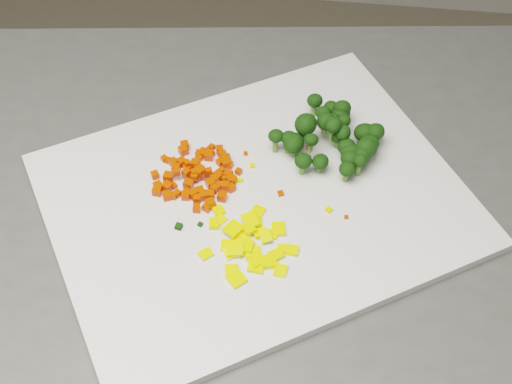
# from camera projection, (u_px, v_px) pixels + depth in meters

# --- Properties ---
(counter_block) EXTENTS (1.00, 0.76, 0.90)m
(counter_block) POSITION_uv_depth(u_px,v_px,m) (284.00, 363.00, 1.21)
(counter_block) COLOR #464644
(counter_block) RESTS_ON ground
(cutting_board) EXTENTS (0.59, 0.56, 0.01)m
(cutting_board) POSITION_uv_depth(u_px,v_px,m) (256.00, 201.00, 0.85)
(cutting_board) COLOR silver
(cutting_board) RESTS_ON counter_block
(carrot_pile) EXTENTS (0.10, 0.10, 0.03)m
(carrot_pile) POSITION_uv_depth(u_px,v_px,m) (196.00, 170.00, 0.85)
(carrot_pile) COLOR red
(carrot_pile) RESTS_ON cutting_board
(pepper_pile) EXTENTS (0.12, 0.12, 0.02)m
(pepper_pile) POSITION_uv_depth(u_px,v_px,m) (246.00, 236.00, 0.79)
(pepper_pile) COLOR #FFE80D
(pepper_pile) RESTS_ON cutting_board
(broccoli_pile) EXTENTS (0.13, 0.13, 0.06)m
(broccoli_pile) POSITION_uv_depth(u_px,v_px,m) (325.00, 132.00, 0.87)
(broccoli_pile) COLOR black
(broccoli_pile) RESTS_ON cutting_board
(carrot_cube_0) EXTENTS (0.01, 0.01, 0.01)m
(carrot_cube_0) POSITION_uv_depth(u_px,v_px,m) (204.00, 196.00, 0.84)
(carrot_cube_0) COLOR red
(carrot_cube_0) RESTS_ON carrot_pile
(carrot_cube_1) EXTENTS (0.01, 0.01, 0.01)m
(carrot_cube_1) POSITION_uv_depth(u_px,v_px,m) (203.00, 151.00, 0.88)
(carrot_cube_1) COLOR red
(carrot_cube_1) RESTS_ON carrot_pile
(carrot_cube_2) EXTENTS (0.01, 0.01, 0.01)m
(carrot_cube_2) POSITION_uv_depth(u_px,v_px,m) (197.00, 177.00, 0.85)
(carrot_cube_2) COLOR red
(carrot_cube_2) RESTS_ON carrot_pile
(carrot_cube_3) EXTENTS (0.01, 0.01, 0.01)m
(carrot_cube_3) POSITION_uv_depth(u_px,v_px,m) (209.00, 156.00, 0.88)
(carrot_cube_3) COLOR red
(carrot_cube_3) RESTS_ON carrot_pile
(carrot_cube_4) EXTENTS (0.01, 0.01, 0.01)m
(carrot_cube_4) POSITION_uv_depth(u_px,v_px,m) (167.00, 187.00, 0.84)
(carrot_cube_4) COLOR red
(carrot_cube_4) RESTS_ON carrot_pile
(carrot_cube_5) EXTENTS (0.01, 0.01, 0.01)m
(carrot_cube_5) POSITION_uv_depth(u_px,v_px,m) (218.00, 186.00, 0.85)
(carrot_cube_5) COLOR red
(carrot_cube_5) RESTS_ON carrot_pile
(carrot_cube_6) EXTENTS (0.01, 0.01, 0.01)m
(carrot_cube_6) POSITION_uv_depth(u_px,v_px,m) (216.00, 178.00, 0.85)
(carrot_cube_6) COLOR red
(carrot_cube_6) RESTS_ON carrot_pile
(carrot_cube_7) EXTENTS (0.01, 0.01, 0.01)m
(carrot_cube_7) POSITION_uv_depth(u_px,v_px,m) (169.00, 160.00, 0.87)
(carrot_cube_7) COLOR red
(carrot_cube_7) RESTS_ON carrot_pile
(carrot_cube_8) EXTENTS (0.01, 0.01, 0.01)m
(carrot_cube_8) POSITION_uv_depth(u_px,v_px,m) (194.00, 176.00, 0.86)
(carrot_cube_8) COLOR red
(carrot_cube_8) RESTS_ON carrot_pile
(carrot_cube_9) EXTENTS (0.01, 0.01, 0.01)m
(carrot_cube_9) POSITION_uv_depth(u_px,v_px,m) (202.00, 171.00, 0.85)
(carrot_cube_9) COLOR red
(carrot_cube_9) RESTS_ON carrot_pile
(carrot_cube_10) EXTENTS (0.01, 0.01, 0.01)m
(carrot_cube_10) POSITION_uv_depth(u_px,v_px,m) (217.00, 176.00, 0.85)
(carrot_cube_10) COLOR red
(carrot_cube_10) RESTS_ON carrot_pile
(carrot_cube_11) EXTENTS (0.01, 0.01, 0.01)m
(carrot_cube_11) POSITION_uv_depth(u_px,v_px,m) (224.00, 178.00, 0.85)
(carrot_cube_11) COLOR red
(carrot_cube_11) RESTS_ON carrot_pile
(carrot_cube_12) EXTENTS (0.01, 0.01, 0.01)m
(carrot_cube_12) POSITION_uv_depth(u_px,v_px,m) (222.00, 154.00, 0.88)
(carrot_cube_12) COLOR red
(carrot_cube_12) RESTS_ON carrot_pile
(carrot_cube_13) EXTENTS (0.01, 0.01, 0.01)m
(carrot_cube_13) POSITION_uv_depth(u_px,v_px,m) (199.00, 174.00, 0.86)
(carrot_cube_13) COLOR red
(carrot_cube_13) RESTS_ON carrot_pile
(carrot_cube_14) EXTENTS (0.01, 0.01, 0.01)m
(carrot_cube_14) POSITION_uv_depth(u_px,v_px,m) (157.00, 191.00, 0.84)
(carrot_cube_14) COLOR red
(carrot_cube_14) RESTS_ON carrot_pile
(carrot_cube_15) EXTENTS (0.01, 0.01, 0.01)m
(carrot_cube_15) POSITION_uv_depth(u_px,v_px,m) (239.00, 171.00, 0.86)
(carrot_cube_15) COLOR red
(carrot_cube_15) RESTS_ON carrot_pile
(carrot_cube_16) EXTENTS (0.01, 0.01, 0.01)m
(carrot_cube_16) POSITION_uv_depth(u_px,v_px,m) (199.00, 153.00, 0.88)
(carrot_cube_16) COLOR red
(carrot_cube_16) RESTS_ON carrot_pile
(carrot_cube_17) EXTENTS (0.01, 0.01, 0.01)m
(carrot_cube_17) POSITION_uv_depth(u_px,v_px,m) (222.00, 197.00, 0.83)
(carrot_cube_17) COLOR red
(carrot_cube_17) RESTS_ON carrot_pile
(carrot_cube_18) EXTENTS (0.01, 0.01, 0.01)m
(carrot_cube_18) POSITION_uv_depth(u_px,v_px,m) (176.00, 168.00, 0.86)
(carrot_cube_18) COLOR red
(carrot_cube_18) RESTS_ON carrot_pile
(carrot_cube_19) EXTENTS (0.01, 0.01, 0.01)m
(carrot_cube_19) POSITION_uv_depth(u_px,v_px,m) (182.00, 162.00, 0.87)
(carrot_cube_19) COLOR red
(carrot_cube_19) RESTS_ON carrot_pile
(carrot_cube_20) EXTENTS (0.01, 0.01, 0.01)m
(carrot_cube_20) POSITION_uv_depth(u_px,v_px,m) (186.00, 173.00, 0.85)
(carrot_cube_20) COLOR red
(carrot_cube_20) RESTS_ON carrot_pile
(carrot_cube_21) EXTENTS (0.01, 0.01, 0.01)m
(carrot_cube_21) POSITION_uv_depth(u_px,v_px,m) (216.00, 186.00, 0.85)
(carrot_cube_21) COLOR red
(carrot_cube_21) RESTS_ON carrot_pile
(carrot_cube_22) EXTENTS (0.01, 0.01, 0.01)m
(carrot_cube_22) POSITION_uv_depth(u_px,v_px,m) (225.00, 186.00, 0.85)
(carrot_cube_22) COLOR red
(carrot_cube_22) RESTS_ON carrot_pile
(carrot_cube_23) EXTENTS (0.01, 0.01, 0.01)m
(carrot_cube_23) POSITION_uv_depth(u_px,v_px,m) (155.00, 175.00, 0.86)
(carrot_cube_23) COLOR red
(carrot_cube_23) RESTS_ON carrot_pile
(carrot_cube_24) EXTENTS (0.01, 0.01, 0.01)m
(carrot_cube_24) POSITION_uv_depth(u_px,v_px,m) (232.00, 180.00, 0.85)
(carrot_cube_24) COLOR red
(carrot_cube_24) RESTS_ON carrot_pile
(carrot_cube_25) EXTENTS (0.01, 0.01, 0.01)m
(carrot_cube_25) POSITION_uv_depth(u_px,v_px,m) (195.00, 164.00, 0.86)
(carrot_cube_25) COLOR red
(carrot_cube_25) RESTS_ON carrot_pile
(carrot_cube_26) EXTENTS (0.01, 0.01, 0.01)m
(carrot_cube_26) POSITION_uv_depth(u_px,v_px,m) (222.00, 170.00, 0.86)
(carrot_cube_26) COLOR red
(carrot_cube_26) RESTS_ON carrot_pile
(carrot_cube_27) EXTENTS (0.01, 0.01, 0.01)m
(carrot_cube_27) POSITION_uv_depth(u_px,v_px,m) (187.00, 168.00, 0.86)
(carrot_cube_27) COLOR red
(carrot_cube_27) RESTS_ON carrot_pile
(carrot_cube_28) EXTENTS (0.01, 0.01, 0.01)m
(carrot_cube_28) POSITION_uv_depth(u_px,v_px,m) (231.00, 188.00, 0.84)
(carrot_cube_28) COLOR red
(carrot_cube_28) RESTS_ON carrot_pile
(carrot_cube_29) EXTENTS (0.01, 0.01, 0.01)m
(carrot_cube_29) POSITION_uv_depth(u_px,v_px,m) (173.00, 196.00, 0.84)
(carrot_cube_29) COLOR red
(carrot_cube_29) RESTS_ON carrot_pile
(carrot_cube_30) EXTENTS (0.01, 0.01, 0.01)m
(carrot_cube_30) POSITION_uv_depth(u_px,v_px,m) (183.00, 150.00, 0.88)
(carrot_cube_30) COLOR red
(carrot_cube_30) RESTS_ON carrot_pile
(carrot_cube_31) EXTENTS (0.01, 0.01, 0.01)m
(carrot_cube_31) POSITION_uv_depth(u_px,v_px,m) (167.00, 196.00, 0.84)
(carrot_cube_31) COLOR red
(carrot_cube_31) RESTS_ON carrot_pile
(carrot_cube_32) EXTENTS (0.01, 0.01, 0.01)m
(carrot_cube_32) POSITION_uv_depth(u_px,v_px,m) (174.00, 186.00, 0.85)
(carrot_cube_32) COLOR red
(carrot_cube_32) RESTS_ON carrot_pile
(carrot_cube_33) EXTENTS (0.01, 0.01, 0.01)m
(carrot_cube_33) POSITION_uv_depth(u_px,v_px,m) (229.00, 165.00, 0.87)
(carrot_cube_33) COLOR red
(carrot_cube_33) RESTS_ON carrot_pile
(carrot_cube_34) EXTENTS (0.01, 0.01, 0.01)m
(carrot_cube_34) POSITION_uv_depth(u_px,v_px,m) (177.00, 193.00, 0.84)
(carrot_cube_34) COLOR red
(carrot_cube_34) RESTS_ON carrot_pile
(carrot_cube_35) EXTENTS (0.01, 0.01, 0.01)m
(carrot_cube_35) POSITION_uv_depth(u_px,v_px,m) (210.00, 195.00, 0.84)
(carrot_cube_35) COLOR red
(carrot_cube_35) RESTS_ON carrot_pile
(carrot_cube_36) EXTENTS (0.01, 0.01, 0.01)m
(carrot_cube_36) POSITION_uv_depth(u_px,v_px,m) (194.00, 177.00, 0.85)
(carrot_cube_36) COLOR red
(carrot_cube_36) RESTS_ON carrot_pile
(carrot_cube_37) EXTENTS (0.01, 0.01, 0.01)m
(carrot_cube_37) POSITION_uv_depth(u_px,v_px,m) (197.00, 209.00, 0.82)
(carrot_cube_37) COLOR red
(carrot_cube_37) RESTS_ON carrot_pile
(carrot_cube_38) EXTENTS (0.01, 0.01, 0.01)m
(carrot_cube_38) POSITION_uv_depth(u_px,v_px,m) (196.00, 207.00, 0.83)
(carrot_cube_38) COLOR red
(carrot_cube_38) RESTS_ON carrot_pile
(carrot_cube_39) EXTENTS (0.01, 0.01, 0.01)m
(carrot_cube_39) POSITION_uv_depth(u_px,v_px,m) (215.00, 188.00, 0.84)
(carrot_cube_39) COLOR red
(carrot_cube_39) RESTS_ON carrot_pile
(carrot_cube_40) EXTENTS (0.01, 0.01, 0.01)m
(carrot_cube_40) POSITION_uv_depth(u_px,v_px,m) (226.00, 158.00, 0.87)
(carrot_cube_40) COLOR red
(carrot_cube_40) RESTS_ON carrot_pile
(carrot_cube_41) EXTENTS (0.01, 0.01, 0.01)m
(carrot_cube_41) POSITION_uv_depth(u_px,v_px,m) (194.00, 172.00, 0.85)
(carrot_cube_41) COLOR red
(carrot_cube_41) RESTS_ON carrot_pile
(carrot_cube_42) EXTENTS (0.01, 0.01, 0.01)m
(carrot_cube_42) POSITION_uv_depth(u_px,v_px,m) (188.00, 184.00, 0.85)
(carrot_cube_42) COLOR red
(carrot_cube_42) RESTS_ON carrot_pile
(carrot_cube_43) EXTENTS (0.01, 0.01, 0.01)m
(carrot_cube_43) POSITION_uv_depth(u_px,v_px,m) (203.00, 154.00, 0.88)
(carrot_cube_43) COLOR red
(carrot_cube_43) RESTS_ON carrot_pile
(carrot_cube_44) EXTENTS (0.01, 0.01, 0.01)m
(carrot_cube_44) POSITION_uv_depth(u_px,v_px,m) (202.00, 175.00, 0.86)
(carrot_cube_44) COLOR red
(carrot_cube_44) RESTS_ON carrot_pile
(carrot_cube_45) EXTENTS (0.01, 0.01, 0.01)m
(carrot_cube_45) POSITION_uv_depth(u_px,v_px,m) (195.00, 175.00, 0.86)
(carrot_cube_45) COLOR red
(carrot_cube_45) RESTS_ON carrot_pile
(carrot_cube_46) EXTENTS (0.01, 0.01, 0.01)m
(carrot_cube_46) POSITION_uv_depth(u_px,v_px,m) (198.00, 167.00, 0.85)
(carrot_cube_46) COLOR red
(carrot_cube_46) RESTS_ON carrot_pile
(carrot_cube_47) EXTENTS (0.01, 0.01, 0.01)m
(carrot_cube_47) POSITION_uv_depth(u_px,v_px,m) (207.00, 152.00, 0.88)
(carrot_cube_47) COLOR red
(carrot_cube_47) RESTS_ON carrot_pile
(carrot_cube_48) EXTENTS (0.01, 0.01, 0.01)m
(carrot_cube_48) POSITION_uv_depth(u_px,v_px,m) (209.00, 171.00, 0.85)
(carrot_cube_48) COLOR red
(carrot_cube_48) RESTS_ON carrot_pile
(carrot_cube_49) EXTENTS (0.01, 0.01, 0.01)m
(carrot_cube_49) POSITION_uv_depth(u_px,v_px,m) (199.00, 172.00, 0.85)
(carrot_cube_49) COLOR red
(carrot_cube_49) RESTS_ON carrot_pile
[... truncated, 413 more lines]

